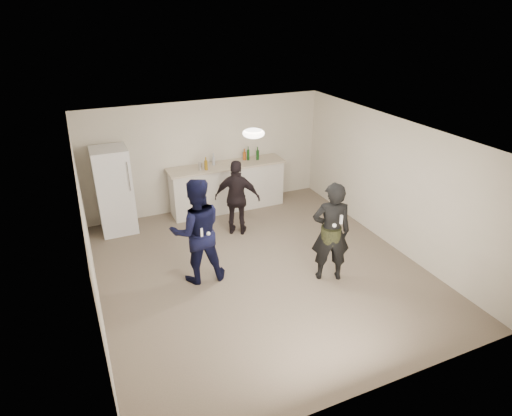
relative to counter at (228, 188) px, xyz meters
name	(u,v)px	position (x,y,z in m)	size (l,w,h in m)	color
floor	(260,270)	(-0.36, -2.67, -0.53)	(6.00, 6.00, 0.00)	#6B5B4C
ceiling	(261,135)	(-0.36, -2.67, 1.98)	(6.00, 6.00, 0.00)	silver
wall_back	(207,156)	(-0.36, 0.33, 0.72)	(6.00, 6.00, 0.00)	beige
wall_front	(372,314)	(-0.36, -5.67, 0.72)	(6.00, 6.00, 0.00)	beige
wall_left	(88,240)	(-3.11, -2.67, 0.72)	(6.00, 6.00, 0.00)	beige
wall_right	(391,183)	(2.39, -2.67, 0.72)	(6.00, 6.00, 0.00)	beige
counter	(228,188)	(0.00, 0.00, 0.00)	(2.60, 0.56, 1.05)	beige
counter_top	(227,165)	(0.00, 0.00, 0.55)	(2.68, 0.64, 0.04)	#B9A98F
fridge	(114,191)	(-2.48, -0.07, 0.38)	(0.70, 0.70, 1.80)	white
fridge_handle	(128,176)	(-2.20, -0.44, 0.78)	(0.02, 0.02, 0.60)	#BBBBC0
ceiling_dome	(254,133)	(-0.36, -2.37, 1.93)	(0.36, 0.36, 0.16)	white
shaker	(200,167)	(-0.65, -0.11, 0.65)	(0.08, 0.08, 0.17)	silver
man	(197,231)	(-1.44, -2.47, 0.40)	(0.90, 0.70, 1.86)	#0D1039
woman	(331,232)	(0.63, -3.35, 0.37)	(0.65, 0.43, 1.79)	black
camo_shorts	(331,235)	(0.63, -3.35, 0.32)	(0.34, 0.34, 0.28)	#323719
spectator	(237,198)	(-0.22, -1.20, 0.27)	(0.93, 0.39, 1.59)	black
remote_man	(202,232)	(-1.44, -2.75, 0.53)	(0.04, 0.04, 0.15)	white
nunchuk_man	(208,234)	(-1.32, -2.72, 0.45)	(0.07, 0.07, 0.07)	white
remote_woman	(341,220)	(0.63, -3.60, 0.72)	(0.04, 0.04, 0.15)	silver
nunchuk_woman	(334,225)	(0.53, -3.57, 0.62)	(0.07, 0.07, 0.07)	silver
bottle_cluster	(235,158)	(0.21, 0.04, 0.67)	(1.37, 0.35, 0.24)	#896314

